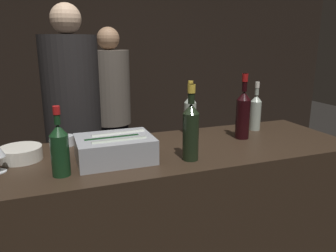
% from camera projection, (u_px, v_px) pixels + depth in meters
% --- Properties ---
extents(wall_back_chalkboard, '(6.40, 0.06, 2.80)m').
position_uv_depth(wall_back_chalkboard, '(99.00, 54.00, 3.79)').
color(wall_back_chalkboard, black).
rests_on(wall_back_chalkboard, ground_plane).
extents(bar_counter, '(2.06, 0.69, 0.97)m').
position_uv_depth(bar_counter, '(170.00, 229.00, 1.89)').
color(bar_counter, '#2D2116').
rests_on(bar_counter, ground_plane).
extents(ice_bin_with_bottles, '(0.36, 0.27, 0.13)m').
position_uv_depth(ice_bin_with_bottles, '(115.00, 147.00, 1.59)').
color(ice_bin_with_bottles, '#9EA0A5').
rests_on(ice_bin_with_bottles, bar_counter).
extents(bowl_white, '(0.20, 0.20, 0.07)m').
position_uv_depth(bowl_white, '(21.00, 153.00, 1.60)').
color(bowl_white, silver).
rests_on(bowl_white, bar_counter).
extents(candle_votive, '(0.08, 0.08, 0.06)m').
position_uv_depth(candle_votive, '(67.00, 141.00, 1.82)').
color(candle_votive, silver).
rests_on(candle_votive, bar_counter).
extents(red_wine_bottle_tall, '(0.08, 0.08, 0.39)m').
position_uv_depth(red_wine_bottle_tall, '(243.00, 113.00, 1.93)').
color(red_wine_bottle_tall, black).
rests_on(red_wine_bottle_tall, bar_counter).
extents(red_wine_bottle_burgundy, '(0.08, 0.08, 0.31)m').
position_uv_depth(red_wine_bottle_burgundy, '(60.00, 148.00, 1.39)').
color(red_wine_bottle_burgundy, '#143319').
rests_on(red_wine_bottle_burgundy, bar_counter).
extents(white_wine_bottle, '(0.07, 0.07, 0.31)m').
position_uv_depth(white_wine_bottle, '(256.00, 111.00, 2.12)').
color(white_wine_bottle, '#9EA899').
rests_on(white_wine_bottle, bar_counter).
extents(champagne_bottle, '(0.08, 0.08, 0.37)m').
position_uv_depth(champagne_bottle, '(191.00, 129.00, 1.57)').
color(champagne_bottle, black).
rests_on(champagne_bottle, bar_counter).
extents(rose_wine_bottle, '(0.08, 0.08, 0.33)m').
position_uv_depth(rose_wine_bottle, '(190.00, 112.00, 2.04)').
color(rose_wine_bottle, '#9EA899').
rests_on(rose_wine_bottle, bar_counter).
extents(person_in_hoodie, '(0.40, 0.40, 1.79)m').
position_uv_depth(person_in_hoodie, '(73.00, 118.00, 2.39)').
color(person_in_hoodie, black).
rests_on(person_in_hoodie, ground_plane).
extents(person_blond_tee, '(0.38, 0.38, 1.67)m').
position_uv_depth(person_blond_tee, '(111.00, 106.00, 3.19)').
color(person_blond_tee, black).
rests_on(person_blond_tee, ground_plane).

